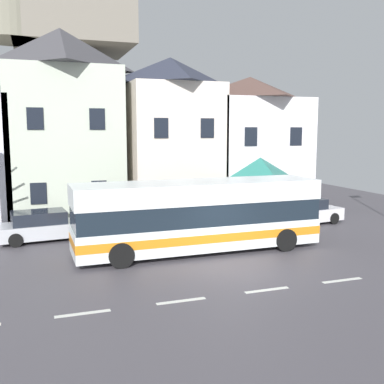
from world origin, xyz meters
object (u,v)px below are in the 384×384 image
townhouse_01 (63,127)px  parked_car_01 (42,226)px  pedestrian_00 (314,216)px  public_bench (260,212)px  hilltop_castle (74,105)px  bus_shelter (260,171)px  townhouse_02 (171,138)px  pedestrian_01 (291,218)px  transit_bus (198,216)px  townhouse_03 (249,144)px  parked_car_02 (303,212)px

townhouse_01 → parked_car_01: 6.93m
pedestrian_00 → public_bench: pedestrian_00 is taller
hilltop_castle → bus_shelter: bearing=-75.5°
townhouse_01 → townhouse_02: (6.34, -0.45, -0.67)m
bus_shelter → pedestrian_01: bus_shelter is taller
transit_bus → bus_shelter: 6.53m
townhouse_01 → bus_shelter: bearing=-28.0°
public_bench → transit_bus: bearing=-136.9°
townhouse_02 → pedestrian_00: 9.99m
transit_bus → hilltop_castle: bearing=93.3°
hilltop_castle → pedestrian_01: bearing=-75.2°
townhouse_03 → transit_bus: 11.99m
pedestrian_00 → bus_shelter: bearing=122.7°
parked_car_02 → pedestrian_00: 2.59m
bus_shelter → parked_car_01: bearing=177.4°
bus_shelter → public_bench: (0.94, 1.65, -2.61)m
townhouse_01 → townhouse_03: (11.96, 0.11, -1.11)m
parked_car_01 → townhouse_02: bearing=23.0°
townhouse_02 → parked_car_01: bearing=-150.8°
townhouse_01 → parked_car_02: size_ratio=2.35×
bus_shelter → pedestrian_01: (0.73, -2.12, -2.29)m
pedestrian_01 → public_bench: 3.79m
townhouse_01 → townhouse_02: bearing=-4.1°
parked_car_01 → parked_car_02: size_ratio=0.92×
hilltop_castle → public_bench: 29.22m
bus_shelter → parked_car_01: (-11.41, 0.51, -2.39)m
transit_bus → public_bench: 8.21m
townhouse_03 → hilltop_castle: hilltop_castle is taller
parked_car_02 → pedestrian_00: size_ratio=2.89×
parked_car_02 → hilltop_castle: bearing=101.1°
public_bench → parked_car_01: bearing=-174.7°
townhouse_03 → public_bench: size_ratio=4.97×
parked_car_01 → pedestrian_00: pedestrian_00 is taller
hilltop_castle → pedestrian_01: 32.60m
parked_car_01 → pedestrian_01: bearing=-18.4°
hilltop_castle → public_bench: size_ratio=22.18×
parked_car_02 → pedestrian_00: pedestrian_00 is taller
parked_car_01 → pedestrian_01: 12.43m
townhouse_01 → hilltop_castle: (2.57, 23.32, 2.49)m
hilltop_castle → public_bench: bearing=-72.8°
pedestrian_01 → townhouse_03: bearing=80.5°
townhouse_01 → bus_shelter: townhouse_01 is taller
townhouse_02 → hilltop_castle: hilltop_castle is taller
townhouse_03 → bus_shelter: townhouse_03 is taller
townhouse_01 → parked_car_01: size_ratio=2.56×
parked_car_01 → pedestrian_01: pedestrian_01 is taller
townhouse_02 → transit_bus: townhouse_02 is taller
townhouse_02 → bus_shelter: (3.64, -4.85, -1.73)m
bus_shelter → pedestrian_01: size_ratio=2.50×
townhouse_02 → pedestrian_01: (4.37, -6.97, -4.02)m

